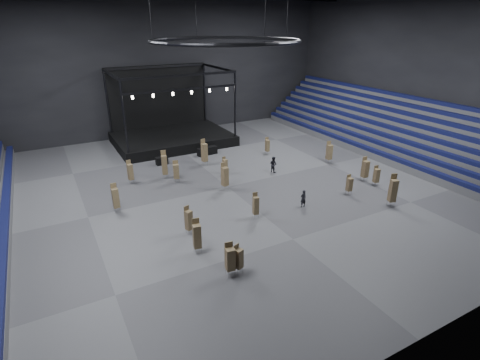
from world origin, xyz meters
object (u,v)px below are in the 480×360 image
chair_stack_2 (376,175)px  chair_stack_5 (329,152)px  chair_stack_3 (130,172)px  chair_stack_12 (393,190)px  chair_stack_15 (267,145)px  chair_stack_7 (239,258)px  flight_case_right (203,152)px  chair_stack_17 (225,176)px  stage (170,131)px  chair_stack_11 (189,220)px  chair_stack_10 (230,258)px  man_center (303,198)px  crew_member (273,164)px  chair_stack_4 (197,236)px  chair_stack_16 (204,152)px  chair_stack_9 (256,205)px  chair_stack_1 (115,197)px  chair_stack_0 (164,164)px  chair_stack_13 (225,165)px  chair_stack_8 (349,184)px  chair_stack_6 (365,169)px  flight_case_left (162,161)px  flight_case_mid (211,150)px

chair_stack_2 → chair_stack_5: size_ratio=0.82×
chair_stack_3 → chair_stack_12: bearing=-49.4°
chair_stack_15 → chair_stack_7: bearing=-122.4°
flight_case_right → chair_stack_17: chair_stack_17 is taller
chair_stack_15 → chair_stack_17: bearing=-138.6°
stage → chair_stack_11: 23.28m
chair_stack_15 → chair_stack_10: bearing=-123.6°
chair_stack_15 → man_center: chair_stack_15 is taller
flight_case_right → chair_stack_12: bearing=-65.5°
stage → crew_member: size_ratio=8.45×
chair_stack_4 → chair_stack_15: bearing=55.4°
chair_stack_16 → chair_stack_9: bearing=-105.8°
chair_stack_15 → stage: bearing=134.3°
chair_stack_2 → chair_stack_10: bearing=-154.9°
chair_stack_1 → chair_stack_12: size_ratio=0.86×
chair_stack_7 → chair_stack_0: bearing=65.1°
chair_stack_9 → chair_stack_17: bearing=96.7°
chair_stack_15 → chair_stack_13: bearing=-151.1°
chair_stack_0 → chair_stack_10: 16.97m
chair_stack_4 → chair_stack_15: chair_stack_4 is taller
chair_stack_4 → chair_stack_8: (15.54, 2.03, -0.30)m
man_center → chair_stack_15: bearing=-109.2°
chair_stack_6 → man_center: chair_stack_6 is taller
chair_stack_3 → chair_stack_6: chair_stack_6 is taller
chair_stack_6 → chair_stack_12: (-1.95, -4.98, 0.17)m
chair_stack_9 → chair_stack_15: size_ratio=1.07×
flight_case_left → chair_stack_12: (14.00, -18.91, 1.05)m
chair_stack_2 → crew_member: chair_stack_2 is taller
flight_case_mid → chair_stack_12: bearing=-68.2°
chair_stack_4 → chair_stack_13: bearing=66.6°
flight_case_mid → chair_stack_0: (-7.07, -4.50, 0.99)m
chair_stack_7 → man_center: chair_stack_7 is taller
chair_stack_4 → chair_stack_12: chair_stack_12 is taller
chair_stack_5 → chair_stack_16: 13.62m
chair_stack_2 → chair_stack_7: (-17.76, -5.52, -0.02)m
chair_stack_2 → chair_stack_9: size_ratio=0.93×
stage → chair_stack_2: 25.92m
flight_case_left → flight_case_right: size_ratio=0.96×
chair_stack_8 → chair_stack_15: chair_stack_15 is taller
man_center → crew_member: 8.13m
flight_case_right → chair_stack_0: size_ratio=0.46×
flight_case_left → man_center: size_ratio=0.83×
chair_stack_16 → chair_stack_3: bearing=177.4°
chair_stack_12 → chair_stack_16: chair_stack_16 is taller
flight_case_mid → chair_stack_5: (10.12, -8.96, 0.85)m
chair_stack_0 → chair_stack_9: (3.74, -11.34, -0.32)m
chair_stack_7 → chair_stack_15: (13.63, 18.20, 0.01)m
chair_stack_11 → chair_stack_15: size_ratio=1.11×
chair_stack_4 → crew_member: (12.56, 9.89, -0.49)m
stage → chair_stack_5: stage is taller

